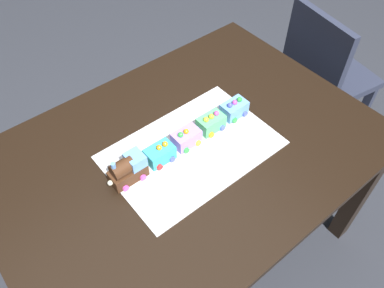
{
  "coord_description": "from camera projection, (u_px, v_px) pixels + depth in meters",
  "views": [
    {
      "loc": [
        -0.55,
        -0.7,
        1.81
      ],
      "look_at": [
        0.01,
        -0.02,
        0.77
      ],
      "focal_mm": 35.94,
      "sensor_mm": 36.0,
      "label": 1
    }
  ],
  "objects": [
    {
      "name": "cake_locomotive",
      "position": [
        128.0,
        169.0,
        1.27
      ],
      "size": [
        0.14,
        0.08,
        0.12
      ],
      "color": "#472816",
      "rests_on": "cake_board"
    },
    {
      "name": "dining_table",
      "position": [
        187.0,
        166.0,
        1.47
      ],
      "size": [
        1.4,
        1.0,
        0.74
      ],
      "color": "black",
      "rests_on": "ground"
    },
    {
      "name": "cake_car_flatbed_lavender",
      "position": [
        186.0,
        138.0,
        1.38
      ],
      "size": [
        0.1,
        0.08,
        0.07
      ],
      "color": "#AD84E0",
      "rests_on": "cake_board"
    },
    {
      "name": "chair",
      "position": [
        323.0,
        75.0,
        2.08
      ],
      "size": [
        0.46,
        0.46,
        0.86
      ],
      "rotation": [
        0.0,
        0.0,
        1.4
      ],
      "color": "#2D3347",
      "rests_on": "ground"
    },
    {
      "name": "cake_car_hopper_turquoise",
      "position": [
        160.0,
        154.0,
        1.33
      ],
      "size": [
        0.1,
        0.08,
        0.07
      ],
      "color": "#38B7C6",
      "rests_on": "cake_board"
    },
    {
      "name": "ground_plane",
      "position": [
        188.0,
        241.0,
        1.95
      ],
      "size": [
        8.0,
        8.0,
        0.0
      ],
      "primitive_type": "plane",
      "color": "#2D3038"
    },
    {
      "name": "cake_car_tanker_mint_green",
      "position": [
        211.0,
        123.0,
        1.43
      ],
      "size": [
        0.1,
        0.08,
        0.07
      ],
      "color": "#59CC7A",
      "rests_on": "cake_board"
    },
    {
      "name": "cake_board",
      "position": [
        192.0,
        150.0,
        1.38
      ],
      "size": [
        0.6,
        0.4,
        0.0
      ],
      "primitive_type": "cube",
      "color": "silver",
      "rests_on": "dining_table"
    },
    {
      "name": "cake_car_gondola_sky_blue",
      "position": [
        234.0,
        109.0,
        1.48
      ],
      "size": [
        0.1,
        0.08,
        0.07
      ],
      "color": "#669EEA",
      "rests_on": "cake_board"
    }
  ]
}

